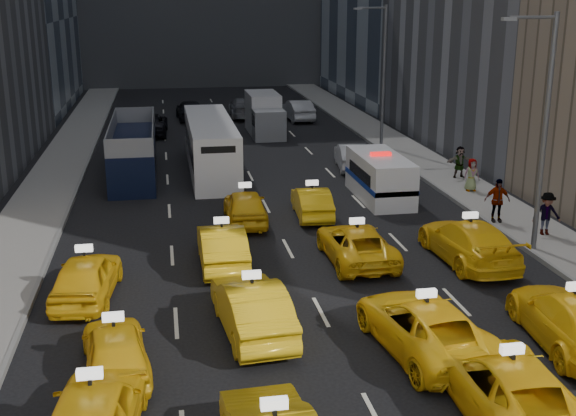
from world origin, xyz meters
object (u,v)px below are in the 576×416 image
nypd_van (380,178)px  box_truck (264,115)px  double_decker (134,149)px  city_bus (211,146)px

nypd_van → box_truck: box_truck is taller
double_decker → city_bus: double_decker is taller
double_decker → box_truck: 14.02m
city_bus → double_decker: bearing=175.9°
double_decker → box_truck: double_decker is taller
double_decker → city_bus: bearing=3.6°
double_decker → box_truck: size_ratio=1.60×
nypd_van → box_truck: bearing=102.4°
double_decker → box_truck: bearing=52.6°
nypd_van → city_bus: (-7.69, 7.07, 0.42)m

